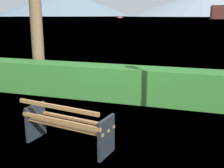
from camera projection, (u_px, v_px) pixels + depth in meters
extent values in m
plane|color=#4C6B33|center=(70.00, 146.00, 5.03)|extent=(1400.00, 1400.00, 0.00)
plane|color=#6B8EA3|center=(201.00, 17.00, 289.36)|extent=(620.00, 620.00, 0.00)
cube|color=olive|center=(62.00, 126.00, 4.76)|extent=(1.60, 0.34, 0.04)
cube|color=olive|center=(69.00, 123.00, 4.92)|extent=(1.60, 0.34, 0.04)
cube|color=olive|center=(75.00, 119.00, 5.09)|extent=(1.60, 0.34, 0.04)
cube|color=olive|center=(59.00, 121.00, 4.66)|extent=(1.60, 0.32, 0.06)
cube|color=olive|center=(57.00, 107.00, 4.56)|extent=(1.60, 0.32, 0.06)
cube|color=#1E2328|center=(36.00, 121.00, 5.27)|extent=(0.14, 0.51, 0.68)
cube|color=#1E2328|center=(106.00, 137.00, 4.59)|extent=(0.14, 0.51, 0.68)
cube|color=#2D6B28|center=(118.00, 83.00, 7.71)|extent=(12.20, 0.80, 0.93)
cylinder|color=brown|center=(36.00, 12.00, 8.77)|extent=(0.38, 0.38, 4.81)
cube|color=#B2332D|center=(120.00, 18.00, 238.26)|extent=(5.14, 4.58, 0.60)
cube|color=silver|center=(120.00, 17.00, 238.13)|extent=(2.19, 2.07, 0.46)
cone|color=slate|center=(64.00, 3.00, 635.80)|extent=(316.36, 316.36, 57.03)
cone|color=gray|center=(203.00, 4.00, 514.60)|extent=(285.00, 285.00, 45.88)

